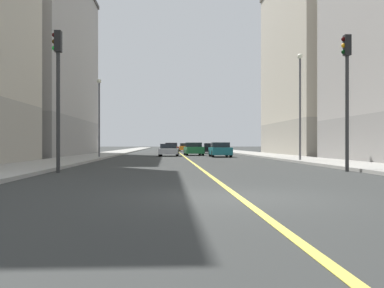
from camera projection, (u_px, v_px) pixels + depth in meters
ground_plane at (239, 197)px, 10.27m from camera, size 400.00×400.00×0.00m
sidewalk_left at (244, 153)px, 59.66m from camera, size 3.69×168.00×0.15m
sidewalk_right at (115, 153)px, 58.74m from camera, size 3.69×168.00×0.15m
lane_center_stripe at (180, 153)px, 59.20m from camera, size 0.16×154.00×0.01m
building_left_mid at (327, 64)px, 48.47m from camera, size 10.75×19.17×19.72m
building_right_midblock at (28, 63)px, 45.01m from camera, size 10.75×22.94×18.56m
traffic_light_left_near at (347, 83)px, 19.75m from camera, size 0.40×0.32×6.00m
traffic_light_right_near at (58, 81)px, 19.07m from camera, size 0.40×0.32×6.02m
street_lamp_left_near at (300, 95)px, 30.15m from camera, size 0.36×0.36×7.13m
street_lamp_right_near at (99, 109)px, 37.12m from camera, size 0.36×0.36×6.44m
car_green at (194, 149)px, 47.95m from camera, size 2.01×4.43×1.36m
car_teal at (220, 150)px, 42.03m from camera, size 1.86×4.46×1.36m
car_black at (210, 148)px, 58.69m from camera, size 2.08×4.56×1.31m
car_orange at (185, 147)px, 74.71m from camera, size 1.88×4.41×1.35m
car_silver at (169, 150)px, 44.94m from camera, size 2.05×4.10×1.23m
car_maroon at (171, 148)px, 60.82m from camera, size 2.01×4.42×1.37m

